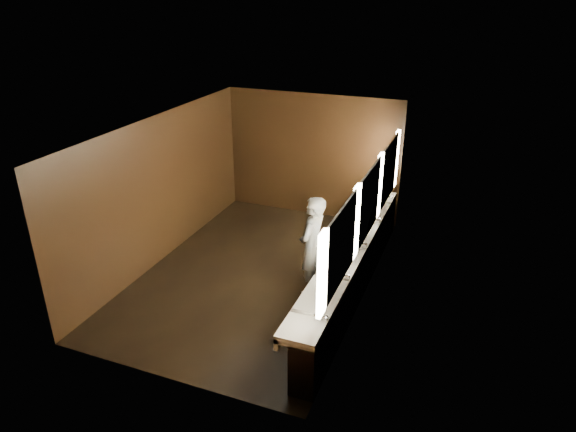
# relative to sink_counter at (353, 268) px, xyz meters

# --- Properties ---
(floor) EXTENTS (6.00, 6.00, 0.00)m
(floor) POSITION_rel_sink_counter_xyz_m (-1.79, 0.00, -0.50)
(floor) COLOR black
(floor) RESTS_ON ground
(ceiling) EXTENTS (4.00, 6.00, 0.02)m
(ceiling) POSITION_rel_sink_counter_xyz_m (-1.79, 0.00, 2.30)
(ceiling) COLOR #2D2D2B
(ceiling) RESTS_ON wall_back
(wall_back) EXTENTS (4.00, 0.02, 2.80)m
(wall_back) POSITION_rel_sink_counter_xyz_m (-1.79, 3.00, 0.90)
(wall_back) COLOR black
(wall_back) RESTS_ON floor
(wall_front) EXTENTS (4.00, 0.02, 2.80)m
(wall_front) POSITION_rel_sink_counter_xyz_m (-1.79, -3.00, 0.90)
(wall_front) COLOR black
(wall_front) RESTS_ON floor
(wall_left) EXTENTS (0.02, 6.00, 2.80)m
(wall_left) POSITION_rel_sink_counter_xyz_m (-3.79, 0.00, 0.90)
(wall_left) COLOR black
(wall_left) RESTS_ON floor
(wall_right) EXTENTS (0.02, 6.00, 2.80)m
(wall_right) POSITION_rel_sink_counter_xyz_m (0.21, 0.00, 0.90)
(wall_right) COLOR black
(wall_right) RESTS_ON floor
(sink_counter) EXTENTS (0.55, 5.40, 1.01)m
(sink_counter) POSITION_rel_sink_counter_xyz_m (0.00, 0.00, 0.00)
(sink_counter) COLOR black
(sink_counter) RESTS_ON floor
(mirror_band) EXTENTS (0.06, 5.03, 1.15)m
(mirror_band) POSITION_rel_sink_counter_xyz_m (0.19, -0.00, 1.25)
(mirror_band) COLOR #FFF0CA
(mirror_band) RESTS_ON wall_right
(person) EXTENTS (0.49, 0.69, 1.79)m
(person) POSITION_rel_sink_counter_xyz_m (-0.68, -0.20, 0.40)
(person) COLOR #7D98BB
(person) RESTS_ON floor
(trash_bin) EXTENTS (0.52, 0.52, 0.62)m
(trash_bin) POSITION_rel_sink_counter_xyz_m (-0.22, -1.74, -0.18)
(trash_bin) COLOR black
(trash_bin) RESTS_ON floor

